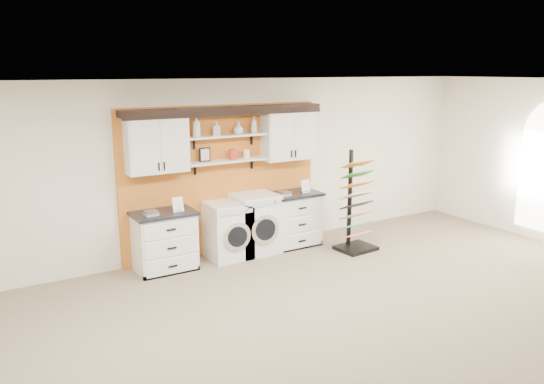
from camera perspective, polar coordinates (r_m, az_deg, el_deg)
floor at (r=5.90m, az=12.67°, el=-17.16°), size 10.00×10.00×0.00m
ceiling at (r=5.12m, az=14.25°, el=11.14°), size 10.00×10.00×0.00m
wall_back at (r=8.58m, az=-5.45°, el=2.67°), size 10.00×0.00×10.00m
accent_panel at (r=8.58m, az=-5.32°, el=1.32°), size 3.40×0.07×2.40m
upper_cabinet_left at (r=7.89m, az=-12.33°, el=5.06°), size 0.90×0.35×0.84m
upper_cabinet_right at (r=8.87m, az=1.70°, el=6.20°), size 0.90×0.35×0.84m
shelf_lower at (r=8.38m, az=-4.88°, el=3.33°), size 1.32×0.28×0.03m
shelf_upper at (r=8.32m, az=-4.94°, el=6.05°), size 1.32×0.28×0.03m
crown_molding at (r=8.29m, az=-5.03°, el=8.79°), size 3.30×0.41×0.13m
picture_frame at (r=8.25m, az=-7.23°, el=4.01°), size 0.18×0.02×0.22m
canister_red at (r=8.40m, az=-4.28°, el=4.03°), size 0.11×0.11×0.16m
canister_cream at (r=8.52m, az=-2.77°, el=4.11°), size 0.10×0.10×0.14m
base_cabinet_left at (r=8.07m, az=-11.48°, el=-5.17°), size 0.92×0.66×0.90m
base_cabinet_right at (r=9.02m, az=2.16°, el=-2.91°), size 0.93×0.66×0.91m
washer at (r=8.45m, az=-4.80°, el=-4.12°), size 0.64×0.71×0.90m
dryer at (r=8.65m, az=-1.86°, el=-3.39°), size 0.70×0.71×0.98m
sample_rack at (r=8.87m, az=8.99°, el=-2.87°), size 0.64×0.55×1.66m
soap_bottle_a at (r=8.10m, az=-8.12°, el=7.01°), size 0.13×0.13×0.32m
soap_bottle_b at (r=8.24m, az=-5.96°, el=6.82°), size 0.14×0.13×0.22m
soap_bottle_c at (r=8.40m, az=-3.64°, el=6.89°), size 0.21×0.21×0.19m
soap_bottle_d at (r=8.53m, az=-1.97°, el=7.24°), size 0.13×0.13×0.26m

